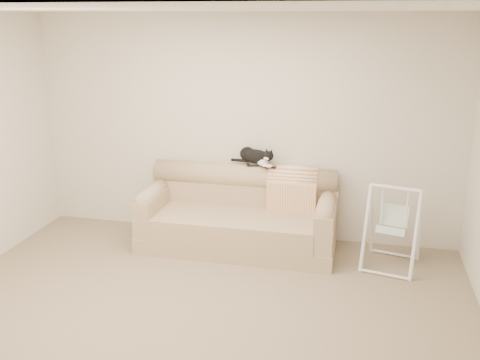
{
  "coord_description": "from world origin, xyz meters",
  "views": [
    {
      "loc": [
        1.32,
        -3.97,
        2.55
      ],
      "look_at": [
        0.12,
        1.27,
        0.9
      ],
      "focal_mm": 40.0,
      "sensor_mm": 36.0,
      "label": 1
    }
  ],
  "objects_px": {
    "baby_swing": "(393,226)",
    "sofa": "(239,216)",
    "remote_a": "(254,165)",
    "tuxedo_cat": "(256,156)",
    "remote_b": "(269,167)"
  },
  "relations": [
    {
      "from": "baby_swing",
      "to": "sofa",
      "type": "bearing_deg",
      "value": 174.25
    },
    {
      "from": "sofa",
      "to": "baby_swing",
      "type": "relative_size",
      "value": 2.46
    },
    {
      "from": "baby_swing",
      "to": "remote_a",
      "type": "bearing_deg",
      "value": 165.34
    },
    {
      "from": "tuxedo_cat",
      "to": "baby_swing",
      "type": "distance_m",
      "value": 1.7
    },
    {
      "from": "remote_a",
      "to": "remote_b",
      "type": "bearing_deg",
      "value": -10.98
    },
    {
      "from": "remote_b",
      "to": "baby_swing",
      "type": "height_order",
      "value": "remote_b"
    },
    {
      "from": "remote_a",
      "to": "baby_swing",
      "type": "bearing_deg",
      "value": -14.66
    },
    {
      "from": "remote_a",
      "to": "baby_swing",
      "type": "distance_m",
      "value": 1.68
    },
    {
      "from": "remote_a",
      "to": "tuxedo_cat",
      "type": "distance_m",
      "value": 0.1
    },
    {
      "from": "tuxedo_cat",
      "to": "baby_swing",
      "type": "relative_size",
      "value": 0.61
    },
    {
      "from": "sofa",
      "to": "baby_swing",
      "type": "distance_m",
      "value": 1.7
    },
    {
      "from": "sofa",
      "to": "baby_swing",
      "type": "xyz_separation_m",
      "value": [
        1.69,
        -0.17,
        0.09
      ]
    },
    {
      "from": "remote_b",
      "to": "tuxedo_cat",
      "type": "bearing_deg",
      "value": 159.64
    },
    {
      "from": "sofa",
      "to": "remote_b",
      "type": "height_order",
      "value": "remote_b"
    },
    {
      "from": "sofa",
      "to": "remote_a",
      "type": "relative_size",
      "value": 11.8
    }
  ]
}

